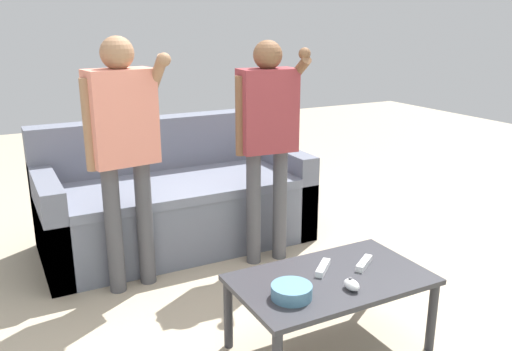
{
  "coord_description": "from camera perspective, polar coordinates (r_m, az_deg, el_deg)",
  "views": [
    {
      "loc": [
        -1.28,
        -2.09,
        1.54
      ],
      "look_at": [
        -0.04,
        0.28,
        0.75
      ],
      "focal_mm": 36.9,
      "sensor_mm": 36.0,
      "label": 1
    }
  ],
  "objects": [
    {
      "name": "player_left",
      "position": [
        3.02,
        -14.19,
        4.12
      ],
      "size": [
        0.46,
        0.32,
        1.47
      ],
      "color": "#47474C",
      "rests_on": "ground"
    },
    {
      "name": "game_remote_wand_near",
      "position": [
        2.67,
        11.63,
        -9.3
      ],
      "size": [
        0.15,
        0.12,
        0.03
      ],
      "color": "white",
      "rests_on": "coffee_table"
    },
    {
      "name": "coffee_table",
      "position": [
        2.57,
        8.13,
        -11.8
      ],
      "size": [
        0.92,
        0.54,
        0.38
      ],
      "color": "#2D2D33",
      "rests_on": "ground"
    },
    {
      "name": "ground_plane",
      "position": [
        2.89,
        3.4,
        -15.77
      ],
      "size": [
        12.0,
        12.0,
        0.0
      ],
      "primitive_type": "plane",
      "color": "tan"
    },
    {
      "name": "player_right",
      "position": [
        3.3,
        1.25,
        5.24
      ],
      "size": [
        0.42,
        0.31,
        1.43
      ],
      "color": "#47474C",
      "rests_on": "ground"
    },
    {
      "name": "game_remote_wand_far",
      "position": [
        2.59,
        7.27,
        -9.89
      ],
      "size": [
        0.15,
        0.14,
        0.03
      ],
      "color": "white",
      "rests_on": "coffee_table"
    },
    {
      "name": "snack_bowl",
      "position": [
        2.34,
        3.88,
        -12.44
      ],
      "size": [
        0.18,
        0.18,
        0.06
      ],
      "primitive_type": "cylinder",
      "color": "teal",
      "rests_on": "coffee_table"
    },
    {
      "name": "game_remote_nunchuk",
      "position": [
        2.44,
        10.33,
        -11.58
      ],
      "size": [
        0.06,
        0.09,
        0.05
      ],
      "color": "white",
      "rests_on": "coffee_table"
    },
    {
      "name": "couch",
      "position": [
        3.8,
        -8.83,
        -2.77
      ],
      "size": [
        1.83,
        0.86,
        0.86
      ],
      "color": "slate",
      "rests_on": "ground"
    }
  ]
}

